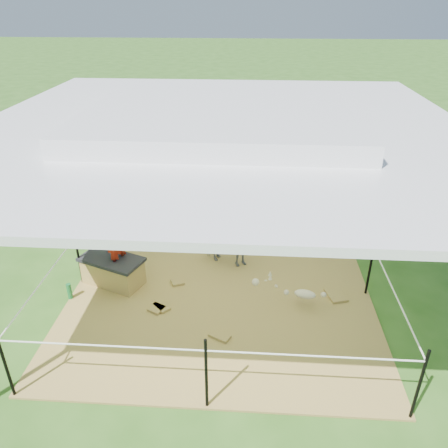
# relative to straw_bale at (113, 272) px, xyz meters

# --- Properties ---
(ground) EXTENTS (90.00, 90.00, 0.00)m
(ground) POSITION_rel_straw_bale_xyz_m (1.73, -0.02, -0.24)
(ground) COLOR #2D5919
(ground) RESTS_ON ground
(hay_patch) EXTENTS (4.60, 4.60, 0.03)m
(hay_patch) POSITION_rel_straw_bale_xyz_m (1.73, -0.02, -0.22)
(hay_patch) COLOR brown
(hay_patch) RESTS_ON ground
(canopy_tent) EXTENTS (6.30, 6.30, 2.90)m
(canopy_tent) POSITION_rel_straw_bale_xyz_m (1.73, -0.02, 2.46)
(canopy_tent) COLOR silver
(canopy_tent) RESTS_ON ground
(rope_fence) EXTENTS (4.54, 4.54, 1.00)m
(rope_fence) POSITION_rel_straw_bale_xyz_m (1.73, -0.02, 0.41)
(rope_fence) COLOR black
(rope_fence) RESTS_ON ground
(straw_bale) EXTENTS (1.03, 0.77, 0.41)m
(straw_bale) POSITION_rel_straw_bale_xyz_m (0.00, 0.00, 0.00)
(straw_bale) COLOR olive
(straw_bale) RESTS_ON hay_patch
(dark_cloth) EXTENTS (1.11, 0.84, 0.05)m
(dark_cloth) POSITION_rel_straw_bale_xyz_m (0.00, 0.00, 0.23)
(dark_cloth) COLOR black
(dark_cloth) RESTS_ON straw_bale
(woman) EXTENTS (0.40, 0.47, 1.11)m
(woman) POSITION_rel_straw_bale_xyz_m (0.10, 0.00, 0.76)
(woman) COLOR red
(woman) RESTS_ON straw_bale
(green_bottle) EXTENTS (0.09, 0.09, 0.26)m
(green_bottle) POSITION_rel_straw_bale_xyz_m (-0.55, -0.45, -0.08)
(green_bottle) COLOR #16652E
(green_bottle) RESTS_ON hay_patch
(pony) EXTENTS (1.01, 0.71, 0.78)m
(pony) POSITION_rel_straw_bale_xyz_m (1.78, 0.66, 0.18)
(pony) COLOR #505156
(pony) RESTS_ON hay_patch
(pink_hat) EXTENTS (0.24, 0.24, 0.11)m
(pink_hat) POSITION_rel_straw_bale_xyz_m (1.78, 0.66, 0.63)
(pink_hat) COLOR pink
(pink_hat) RESTS_ON pony
(foal) EXTENTS (0.96, 0.67, 0.49)m
(foal) POSITION_rel_straw_bale_xyz_m (2.99, -0.40, 0.04)
(foal) COLOR beige
(foal) RESTS_ON hay_patch
(trash_barrel) EXTENTS (0.54, 0.54, 0.82)m
(trash_barrel) POSITION_rel_straw_bale_xyz_m (5.73, 6.76, 0.18)
(trash_barrel) COLOR blue
(trash_barrel) RESTS_ON ground
(picnic_table_near) EXTENTS (2.12, 1.77, 0.76)m
(picnic_table_near) POSITION_rel_straw_bale_xyz_m (3.66, 8.48, 0.15)
(picnic_table_near) COLOR #51361B
(picnic_table_near) RESTS_ON ground
(picnic_table_far) EXTENTS (2.10, 1.63, 0.81)m
(picnic_table_far) POSITION_rel_straw_bale_xyz_m (7.08, 8.63, 0.17)
(picnic_table_far) COLOR brown
(picnic_table_far) RESTS_ON ground
(distant_person) EXTENTS (0.68, 0.59, 1.22)m
(distant_person) POSITION_rel_straw_bale_xyz_m (4.26, 7.53, 0.37)
(distant_person) COLOR teal
(distant_person) RESTS_ON ground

